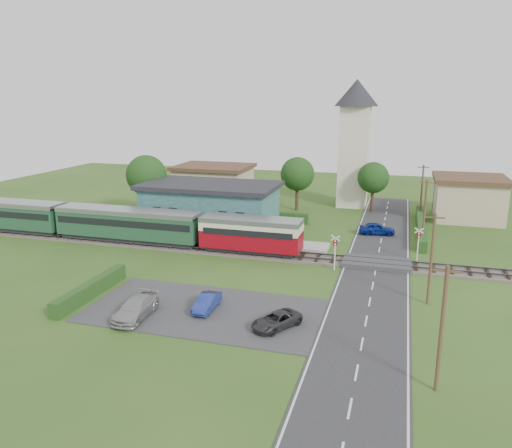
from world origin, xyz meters
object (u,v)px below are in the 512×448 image
(car_park_dark, at_px, (276,320))
(crossing_signal_far, at_px, (418,239))
(station_building, at_px, (211,205))
(car_park_silver, at_px, (136,308))
(crossing_signal_near, at_px, (335,247))
(car_on_road, at_px, (377,229))
(car_park_blue, at_px, (207,302))
(church_tower, at_px, (355,134))
(pedestrian_near, at_px, (235,232))
(train, at_px, (102,221))
(equipment_hut, at_px, (126,219))
(pedestrian_far, at_px, (160,224))
(house_east, at_px, (469,198))
(house_west, at_px, (214,183))

(car_park_dark, bearing_deg, crossing_signal_far, 94.34)
(station_building, xyz_separation_m, car_park_dark, (14.27, -24.31, -2.10))
(car_park_silver, height_order, car_park_dark, car_park_silver)
(crossing_signal_near, distance_m, car_on_road, 13.75)
(station_building, bearing_deg, car_park_silver, -80.29)
(car_park_blue, bearing_deg, church_tower, 80.77)
(pedestrian_near, bearing_deg, crossing_signal_near, 171.42)
(train, relative_size, pedestrian_near, 27.54)
(equipment_hut, distance_m, pedestrian_near, 13.08)
(church_tower, relative_size, crossing_signal_near, 5.37)
(car_park_dark, relative_size, pedestrian_far, 2.06)
(house_east, xyz_separation_m, pedestrian_far, (-34.01, -18.39, -1.44))
(equipment_hut, height_order, car_on_road, equipment_hut)
(station_building, bearing_deg, crossing_signal_far, -15.63)
(car_park_dark, bearing_deg, equipment_hut, 172.40)
(train, height_order, car_on_road, train)
(equipment_hut, relative_size, car_park_dark, 0.68)
(house_east, height_order, crossing_signal_far, house_east)
(crossing_signal_near, bearing_deg, house_east, 60.87)
(equipment_hut, relative_size, station_building, 0.16)
(crossing_signal_far, height_order, pedestrian_near, crossing_signal_far)
(crossing_signal_far, distance_m, car_park_silver, 27.00)
(house_east, bearing_deg, crossing_signal_far, -108.08)
(car_park_dark, distance_m, pedestrian_far, 26.32)
(equipment_hut, xyz_separation_m, pedestrian_far, (3.99, 0.41, -0.39))
(house_east, relative_size, car_on_road, 2.22)
(car_on_road, bearing_deg, church_tower, 7.23)
(equipment_hut, height_order, pedestrian_near, equipment_hut)
(train, bearing_deg, car_park_blue, -38.21)
(train, xyz_separation_m, house_east, (38.97, 22.00, 0.62))
(car_park_dark, bearing_deg, pedestrian_near, 148.61)
(equipment_hut, height_order, house_east, house_east)
(car_park_silver, bearing_deg, car_park_blue, 29.16)
(equipment_hut, xyz_separation_m, car_park_blue, (16.68, -17.10, -1.11))
(church_tower, bearing_deg, train, -132.67)
(train, relative_size, crossing_signal_far, 13.18)
(equipment_hut, bearing_deg, car_park_blue, -45.70)
(crossing_signal_far, bearing_deg, house_west, 144.23)
(car_on_road, relative_size, pedestrian_near, 2.53)
(pedestrian_near, bearing_deg, pedestrian_far, 14.73)
(crossing_signal_near, bearing_deg, pedestrian_near, 153.83)
(church_tower, distance_m, car_park_dark, 42.43)
(church_tower, relative_size, car_park_dark, 4.73)
(car_on_road, bearing_deg, car_park_silver, 142.30)
(house_west, xyz_separation_m, car_park_silver, (9.36, -39.50, -2.04))
(car_park_dark, relative_size, pedestrian_near, 2.37)
(car_on_road, bearing_deg, crossing_signal_far, -162.76)
(station_building, relative_size, house_east, 1.82)
(church_tower, bearing_deg, car_park_dark, -91.02)
(car_park_silver, relative_size, pedestrian_far, 2.57)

